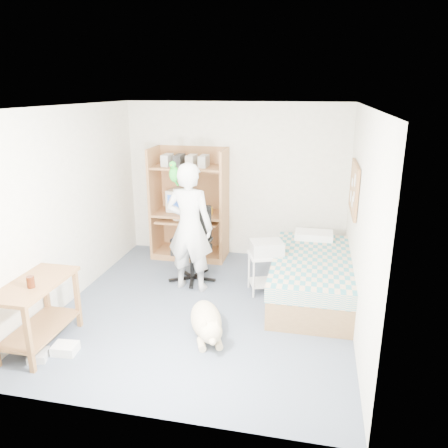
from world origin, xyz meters
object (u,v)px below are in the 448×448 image
Objects in this scene: computer_hutch at (190,208)px; office_chair at (193,254)px; person at (190,227)px; printer_cart at (266,267)px; dog at (207,321)px; side_desk at (37,304)px; bed at (311,276)px.

office_chair is at bearing -71.54° from computer_hutch.
person is 1.17m from printer_cart.
person is at bearing -74.08° from computer_hutch.
office_chair is 1.59m from dog.
computer_hutch reaches higher than person.
side_desk is at bearing -161.06° from printer_cart.
computer_hutch is 1.76× the size of dog.
office_chair is at bearing 89.29° from dog.
side_desk is at bearing 60.98° from person.
person is (-1.66, -0.09, 0.60)m from bed.
side_desk is 0.93× the size of office_chair.
bed is 1.88× the size of office_chair.
bed is 1.72m from office_chair.
computer_hutch is 1.04m from office_chair.
person is 3.16× the size of printer_cart.
computer_hutch is 2.60m from dog.
office_chair reaches higher than bed.
dog is (0.52, -1.16, -0.72)m from person.
office_chair is at bearing 60.57° from side_desk.
dog is at bearing -132.71° from printer_cart.
person reaches higher than side_desk.
person is at bearing -177.03° from bed.
dog is (0.87, -2.37, -0.65)m from computer_hutch.
office_chair reaches higher than printer_cart.
computer_hutch reaches higher than bed.
computer_hutch reaches higher than side_desk.
office_chair is 0.60× the size of person.
bed is 2.02× the size of side_desk.
computer_hutch is at bearing 73.86° from side_desk.
bed is at bearing 32.50° from side_desk.
printer_cart is (1.09, -0.21, -0.01)m from office_chair.
dog is 1.82× the size of printer_cart.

